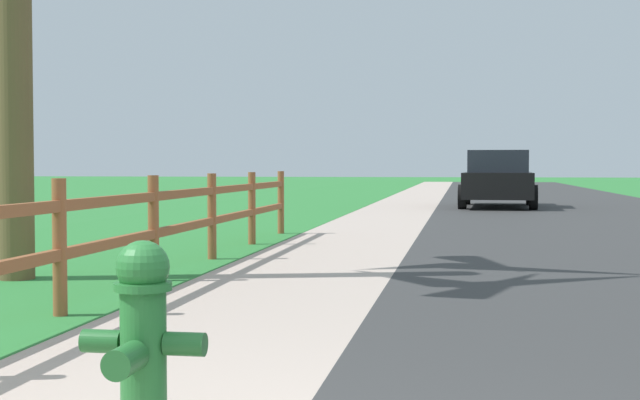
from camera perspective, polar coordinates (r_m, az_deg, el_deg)
ground_plane at (r=27.66m, az=7.75°, el=-0.19°), size 120.00×120.00×0.00m
road_asphalt at (r=29.77m, az=14.61°, el=-0.06°), size 7.00×66.00×0.01m
curb_concrete at (r=29.88m, az=2.10°, el=0.02°), size 6.00×66.00×0.01m
grass_verge at (r=30.11m, az=-0.73°, el=0.04°), size 5.00×66.00×0.00m
fire_hydrant at (r=3.89m, az=-11.47°, el=-8.61°), size 0.55×0.45×0.85m
rail_fence at (r=8.99m, az=-10.76°, el=-1.29°), size 0.11×12.60×1.07m
parked_suv_black at (r=25.15m, az=11.47°, el=1.30°), size 2.22×4.65×1.59m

